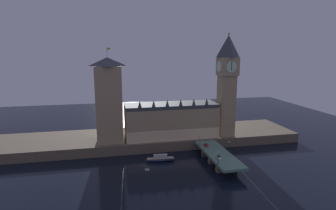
{
  "coord_description": "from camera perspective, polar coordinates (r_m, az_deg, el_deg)",
  "views": [
    {
      "loc": [
        -19.92,
        -147.71,
        63.64
      ],
      "look_at": [
        16.36,
        20.0,
        30.18
      ],
      "focal_mm": 30.0,
      "sensor_mm": 36.0,
      "label": 1
    }
  ],
  "objects": [
    {
      "name": "pedestrian_near_rail",
      "position": [
        150.68,
        10.19,
        -11.31
      ],
      "size": [
        0.38,
        0.38,
        1.74
      ],
      "color": "black",
      "rests_on": "bridge"
    },
    {
      "name": "boat_upstream",
      "position": [
        166.45,
        -1.55,
        -10.88
      ],
      "size": [
        17.78,
        4.6,
        4.17
      ],
      "color": "#1E2842",
      "rests_on": "ground_plane"
    },
    {
      "name": "embankment",
      "position": [
        197.27,
        -5.86,
        -6.88
      ],
      "size": [
        220.0,
        42.0,
        6.29
      ],
      "color": "brown",
      "rests_on": "ground_plane"
    },
    {
      "name": "street_lamp_far",
      "position": [
        174.81,
        6.49,
        -6.8
      ],
      "size": [
        1.34,
        0.6,
        7.07
      ],
      "color": "#2D3333",
      "rests_on": "bridge"
    },
    {
      "name": "pedestrian_mid_walk",
      "position": [
        165.07,
        12.53,
        -9.41
      ],
      "size": [
        0.38,
        0.38,
        1.6
      ],
      "color": "black",
      "rests_on": "bridge"
    },
    {
      "name": "car_northbound_lead",
      "position": [
        175.32,
        7.72,
        -8.08
      ],
      "size": [
        1.99,
        4.18,
        1.41
      ],
      "color": "red",
      "rests_on": "bridge"
    },
    {
      "name": "clock_tower",
      "position": [
        192.03,
        11.89,
        4.55
      ],
      "size": [
        12.32,
        12.43,
        68.91
      ],
      "color": "tan",
      "rests_on": "embankment"
    },
    {
      "name": "victoria_tower",
      "position": [
        179.87,
        -11.93,
        0.99
      ],
      "size": [
        16.39,
        16.39,
        59.26
      ],
      "color": "tan",
      "rests_on": "embankment"
    },
    {
      "name": "bridge",
      "position": [
        166.03,
        10.2,
        -10.16
      ],
      "size": [
        13.51,
        46.0,
        5.88
      ],
      "color": "slate",
      "rests_on": "ground_plane"
    },
    {
      "name": "car_northbound_trail",
      "position": [
        157.55,
        10.27,
        -10.4
      ],
      "size": [
        1.94,
        4.45,
        1.43
      ],
      "color": "silver",
      "rests_on": "bridge"
    },
    {
      "name": "ground_plane",
      "position": [
        162.06,
        -4.26,
        -12.12
      ],
      "size": [
        400.0,
        400.0,
        0.0
      ],
      "primitive_type": "plane",
      "color": "black"
    },
    {
      "name": "pedestrian_far_rail",
      "position": [
        169.22,
        7.43,
        -8.71
      ],
      "size": [
        0.38,
        0.38,
        1.64
      ],
      "color": "black",
      "rests_on": "bridge"
    },
    {
      "name": "street_lamp_mid",
      "position": [
        166.43,
        12.31,
        -8.01
      ],
      "size": [
        1.34,
        0.6,
        6.68
      ],
      "color": "#2D3333",
      "rests_on": "bridge"
    },
    {
      "name": "parliament_hall",
      "position": [
        189.14,
        0.59,
        -3.07
      ],
      "size": [
        61.14,
        21.7,
        27.03
      ],
      "color": "tan",
      "rests_on": "embankment"
    },
    {
      "name": "street_lamp_near",
      "position": [
        148.9,
        10.16,
        -10.2
      ],
      "size": [
        1.34,
        0.6,
        6.81
      ],
      "color": "#2D3333",
      "rests_on": "bridge"
    }
  ]
}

